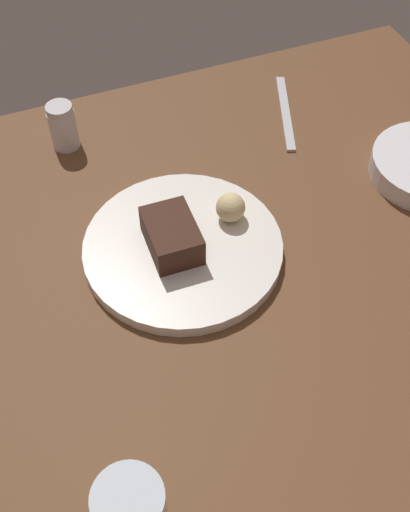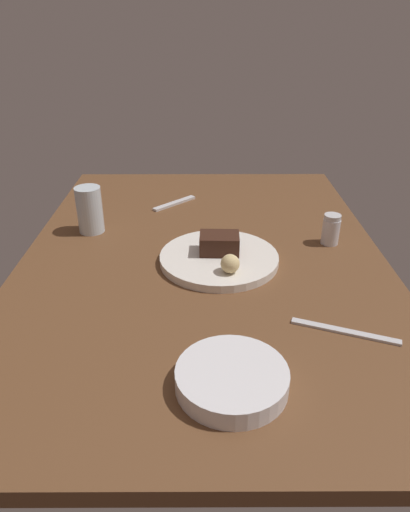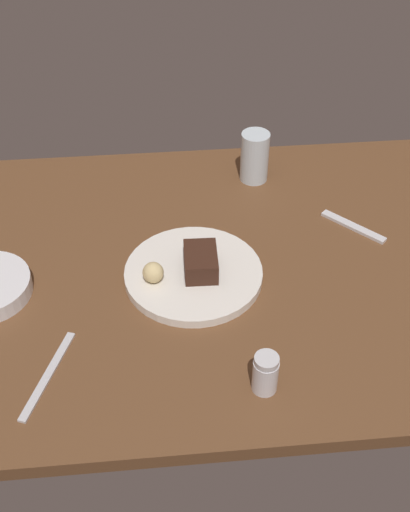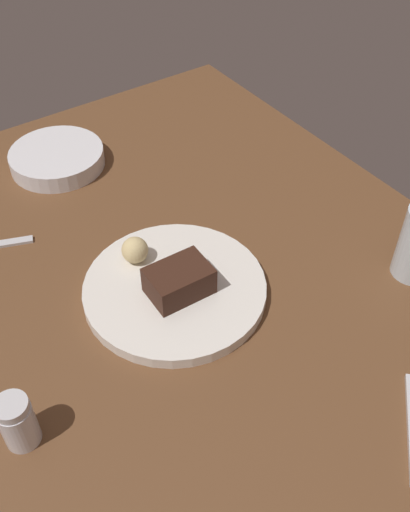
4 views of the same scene
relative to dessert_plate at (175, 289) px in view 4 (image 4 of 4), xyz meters
The scene contains 6 objects.
dining_table 5.29cm from the dessert_plate, 131.34° to the right, with size 120.00×84.00×3.00cm, color brown.
dessert_plate is the anchor object (origin of this frame).
chocolate_cake_slice 3.40cm from the dessert_plate, behind, with size 8.87×6.27×4.35cm, color #381E14.
bread_roll 8.53cm from the dessert_plate, 14.75° to the left, with size 4.04×4.04×4.04cm, color #DBC184.
salt_shaker 29.04cm from the dessert_plate, 109.04° to the left, with size 4.23×4.23×7.54cm.
side_bowl 39.46cm from the dessert_plate, ahead, with size 17.25×17.25×3.23cm, color silver.
Camera 4 is at (-47.42, 32.87, 67.73)cm, focal length 41.32 mm.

